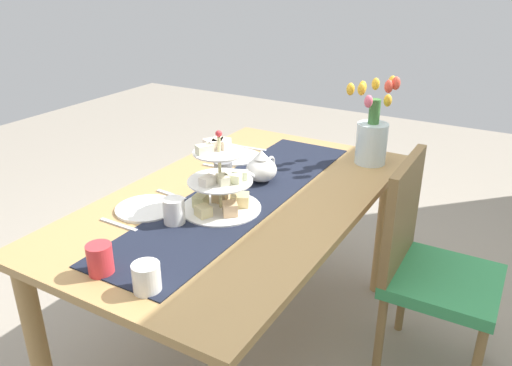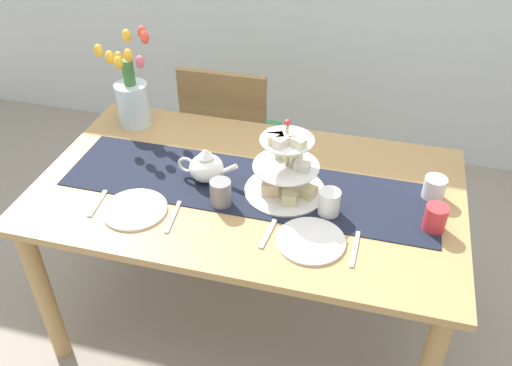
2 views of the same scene
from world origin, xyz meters
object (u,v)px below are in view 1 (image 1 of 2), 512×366
object	(u,v)px
dinner_plate_right	(147,208)
mug_orange	(100,259)
teapot	(261,169)
fork_right	(171,195)
fork_left	(252,148)
mug_white_text	(174,211)
cream_jug	(147,278)
knife_left	(220,167)
dining_table	(241,219)
tulip_vase	(372,134)
chair_left	(427,261)
tiered_cake_stand	(221,186)
dinner_plate_left	(237,157)
mug_grey	(223,172)
knife_right	(119,225)

from	to	relation	value
dinner_plate_right	mug_orange	size ratio (longest dim) A/B	2.42
teapot	fork_right	size ratio (longest dim) A/B	1.59
fork_left	mug_orange	xyz separation A→B (m)	(1.16, 0.17, 0.04)
dinner_plate_right	mug_white_text	bearing A→B (deg)	78.29
cream_jug	knife_left	world-z (taller)	cream_jug
dining_table	teapot	world-z (taller)	teapot
tulip_vase	mug_orange	xyz separation A→B (m)	(1.27, -0.39, -0.09)
fork_left	dinner_plate_right	distance (m)	0.78
chair_left	knife_left	size ratio (longest dim) A/B	5.35
tulip_vase	chair_left	bearing A→B (deg)	48.74
cream_jug	dinner_plate_right	bearing A→B (deg)	-138.16
fork_left	dinner_plate_right	world-z (taller)	dinner_plate_right
tiered_cake_stand	fork_right	world-z (taller)	tiered_cake_stand
teapot	dining_table	bearing A→B (deg)	0.00
dinner_plate_right	mug_orange	distance (m)	0.43
dinner_plate_left	mug_white_text	bearing A→B (deg)	13.56
knife_left	mug_orange	xyz separation A→B (m)	(0.87, 0.17, 0.04)
tulip_vase	mug_white_text	world-z (taller)	tulip_vase
tulip_vase	dining_table	bearing A→B (deg)	-27.94
chair_left	mug_grey	distance (m)	0.89
chair_left	knife_left	bearing A→B (deg)	-85.05
tulip_vase	mug_orange	bearing A→B (deg)	-17.06
cream_jug	dinner_plate_left	xyz separation A→B (m)	(-1.02, -0.35, -0.04)
mug_grey	dinner_plate_left	bearing A→B (deg)	-158.21
dining_table	mug_grey	bearing A→B (deg)	-117.46
cream_jug	fork_left	xyz separation A→B (m)	(-1.16, -0.35, -0.04)
tulip_vase	dinner_plate_right	distance (m)	1.06
fork_left	knife_right	bearing A→B (deg)	0.00
dinner_plate_left	fork_right	world-z (taller)	dinner_plate_left
tulip_vase	mug_white_text	xyz separation A→B (m)	(0.92, -0.40, -0.09)
knife_left	mug_grey	size ratio (longest dim) A/B	1.79
teapot	mug_white_text	world-z (taller)	teapot
tulip_vase	knife_left	distance (m)	0.70
tiered_cake_stand	mug_orange	size ratio (longest dim) A/B	3.20
chair_left	teapot	xyz separation A→B (m)	(0.12, -0.69, 0.30)
tiered_cake_stand	dinner_plate_right	distance (m)	0.29
chair_left	teapot	size ratio (longest dim) A/B	3.82
knife_left	knife_right	bearing A→B (deg)	0.00
chair_left	tiered_cake_stand	xyz separation A→B (m)	(0.42, -0.68, 0.34)
teapot	mug_orange	size ratio (longest dim) A/B	2.51
dining_table	knife_left	distance (m)	0.33
dinner_plate_right	knife_right	distance (m)	0.15
chair_left	mug_white_text	xyz separation A→B (m)	(0.60, -0.77, 0.29)
dining_table	tulip_vase	distance (m)	0.73
tiered_cake_stand	teapot	bearing A→B (deg)	-179.64
tiered_cake_stand	mug_white_text	distance (m)	0.20
dinner_plate_left	mug_grey	distance (m)	0.31
chair_left	tiered_cake_stand	bearing A→B (deg)	-58.17
mug_grey	mug_orange	distance (m)	0.74
fork_right	teapot	bearing A→B (deg)	141.27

